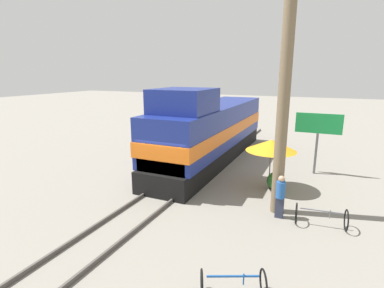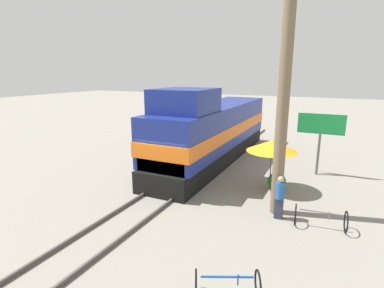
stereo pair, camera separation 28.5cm
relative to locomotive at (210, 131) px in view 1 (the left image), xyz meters
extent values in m
plane|color=gray|center=(0.00, -4.99, -1.91)|extent=(120.00, 120.00, 0.00)
cube|color=#4C4742|center=(-0.72, -4.99, -1.83)|extent=(0.08, 33.03, 0.15)
cube|color=#4C4742|center=(0.72, -4.99, -1.83)|extent=(0.08, 33.03, 0.15)
cube|color=black|center=(0.00, 0.42, -1.39)|extent=(2.61, 13.44, 1.05)
cube|color=navy|center=(0.00, 0.42, 0.34)|extent=(2.84, 12.90, 2.41)
cube|color=orange|center=(0.00, 0.42, 0.10)|extent=(2.88, 13.03, 0.70)
cube|color=orange|center=(0.00, -5.09, -0.20)|extent=(2.41, 1.88, 1.32)
cube|color=navy|center=(0.00, -3.61, 2.12)|extent=(2.67, 2.96, 1.16)
cylinder|color=#726047|center=(4.88, -5.33, 2.89)|extent=(0.44, 0.44, 9.59)
cylinder|color=#4C4C4C|center=(4.17, -3.07, -0.79)|extent=(0.05, 0.05, 2.25)
cone|color=orange|center=(4.17, -3.07, 0.21)|extent=(2.31, 2.31, 0.52)
cube|color=#595959|center=(6.01, 0.21, -0.79)|extent=(0.12, 0.12, 2.23)
cube|color=#198C3F|center=(6.01, 0.21, 0.85)|extent=(2.32, 0.08, 1.05)
sphere|color=#2D722D|center=(4.48, -3.03, -1.49)|extent=(0.84, 0.84, 0.84)
cube|color=#2D3347|center=(5.06, -5.82, -1.51)|extent=(0.30, 0.20, 0.80)
cylinder|color=#2659A5|center=(5.06, -5.82, -0.79)|extent=(0.34, 0.34, 0.63)
sphere|color=tan|center=(5.06, -5.82, -0.36)|extent=(0.23, 0.23, 0.23)
torus|color=black|center=(7.33, -5.86, -1.52)|extent=(0.12, 0.77, 0.77)
torus|color=black|center=(5.69, -6.02, -1.52)|extent=(0.12, 0.77, 0.77)
cube|color=slate|center=(6.51, -5.94, -1.30)|extent=(1.39, 0.17, 0.04)
cylinder|color=slate|center=(6.79, -5.91, -1.39)|extent=(0.04, 0.04, 0.32)
torus|color=black|center=(5.35, -10.22, -1.56)|extent=(0.34, 0.66, 0.71)
torus|color=black|center=(3.98, -10.85, -1.56)|extent=(0.34, 0.66, 0.71)
cube|color=#194C99|center=(4.67, -10.53, -1.35)|extent=(1.18, 0.57, 0.04)
cylinder|color=#194C99|center=(4.91, -10.42, -1.43)|extent=(0.04, 0.04, 0.30)
camera|label=1|loc=(6.37, -16.67, 3.45)|focal=28.00mm
camera|label=2|loc=(6.63, -16.55, 3.45)|focal=28.00mm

